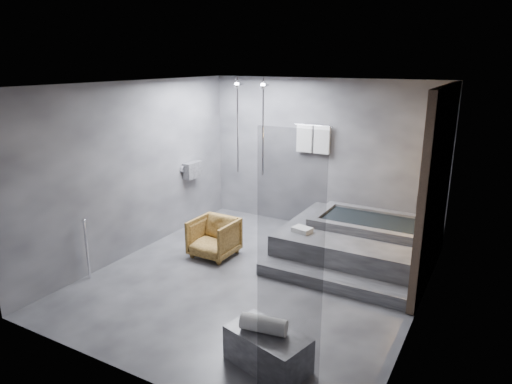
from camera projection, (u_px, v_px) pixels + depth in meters
The scene contains 7 objects.
room at pixel (290, 163), 6.28m from camera, with size 5.00×5.04×2.82m.
tub_deck at pixel (356, 243), 7.40m from camera, with size 2.20×2.00×0.50m, color #323234.
tub_step at pixel (330, 281), 6.45m from camera, with size 2.20×0.36×0.18m, color #323234.
concrete_bench at pixel (268, 349), 4.77m from camera, with size 0.87×0.48×0.39m, color #313133.
driftwood_chair at pixel (214, 238), 7.43m from camera, with size 0.68×0.70×0.63m, color #4A3112.
rolled_towel at pixel (264, 324), 4.71m from camera, with size 0.18×0.18×0.49m, color silver.
deck_towel at pixel (302, 230), 7.16m from camera, with size 0.29×0.21×0.08m, color silver.
Camera 1 is at (2.97, -5.35, 3.11)m, focal length 32.00 mm.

